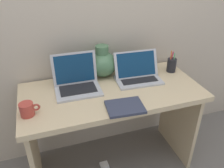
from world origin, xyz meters
TOP-DOWN VIEW (x-y plane):
  - ground_plane at (0.00, 0.00)m, footprint 6.00×6.00m
  - back_wall at (0.00, 0.34)m, footprint 4.40×0.04m
  - desk at (0.00, 0.00)m, footprint 1.30×0.61m
  - laptop_left at (-0.23, 0.11)m, footprint 0.33×0.26m
  - laptop_right at (0.24, 0.09)m, footprint 0.36×0.24m
  - green_vase at (0.00, 0.24)m, footprint 0.23×0.23m
  - notebook_stack at (0.01, -0.24)m, footprint 0.25×0.20m
  - coffee_mug at (-0.58, -0.12)m, footprint 0.12×0.09m
  - pen_cup at (0.56, 0.13)m, footprint 0.07×0.07m
  - power_brick at (-0.08, -0.02)m, footprint 0.07×0.07m

SIDE VIEW (x-z plane):
  - ground_plane at x=0.00m, z-range 0.00..0.00m
  - power_brick at x=-0.08m, z-range 0.00..0.03m
  - desk at x=0.00m, z-range 0.20..0.96m
  - notebook_stack at x=0.01m, z-range 0.76..0.78m
  - coffee_mug at x=-0.58m, z-range 0.76..0.84m
  - laptop_right at x=0.24m, z-range 0.71..0.92m
  - pen_cup at x=0.56m, z-range 0.73..0.91m
  - laptop_left at x=-0.23m, z-range 0.70..0.95m
  - green_vase at x=0.00m, z-range 0.74..0.99m
  - back_wall at x=0.00m, z-range 0.00..2.40m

